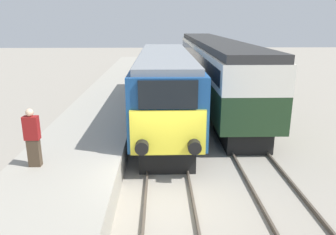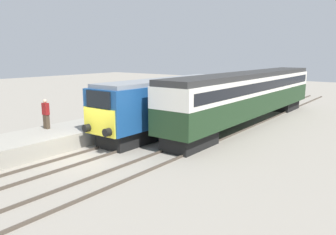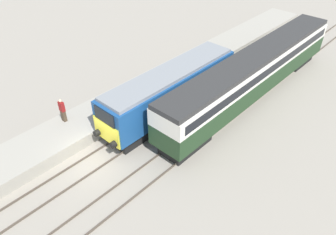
# 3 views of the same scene
# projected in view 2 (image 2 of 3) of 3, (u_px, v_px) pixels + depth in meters

# --- Properties ---
(ground_plane) EXTENTS (120.00, 120.00, 0.00)m
(ground_plane) POSITION_uv_depth(u_px,v_px,m) (83.00, 158.00, 17.43)
(ground_plane) COLOR gray
(platform_left) EXTENTS (3.50, 50.00, 0.94)m
(platform_left) POSITION_uv_depth(u_px,v_px,m) (138.00, 119.00, 25.55)
(platform_left) COLOR #9E998C
(platform_left) RESTS_ON ground_plane
(rails_near_track) EXTENTS (1.51, 60.00, 0.14)m
(rails_near_track) POSITION_uv_depth(u_px,v_px,m) (145.00, 138.00, 21.32)
(rails_near_track) COLOR #4C4238
(rails_near_track) RESTS_ON ground_plane
(rails_far_track) EXTENTS (1.50, 60.00, 0.14)m
(rails_far_track) POSITION_uv_depth(u_px,v_px,m) (188.00, 147.00, 19.30)
(rails_far_track) COLOR #4C4238
(rails_far_track) RESTS_ON ground_plane
(locomotive) EXTENTS (2.70, 12.78, 3.78)m
(locomotive) POSITION_uv_depth(u_px,v_px,m) (167.00, 103.00, 22.81)
(locomotive) COLOR black
(locomotive) RESTS_ON ground_plane
(passenger_carriage) EXTENTS (2.75, 21.40, 4.09)m
(passenger_carriage) POSITION_uv_depth(u_px,v_px,m) (250.00, 92.00, 25.62)
(passenger_carriage) COLOR black
(passenger_carriage) RESTS_ON ground_plane
(person_on_platform) EXTENTS (0.44, 0.26, 1.84)m
(person_on_platform) POSITION_uv_depth(u_px,v_px,m) (46.00, 114.00, 19.99)
(person_on_platform) COLOR #473828
(person_on_platform) RESTS_ON platform_left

